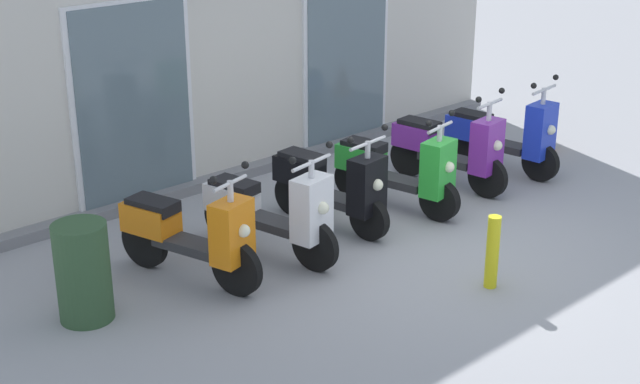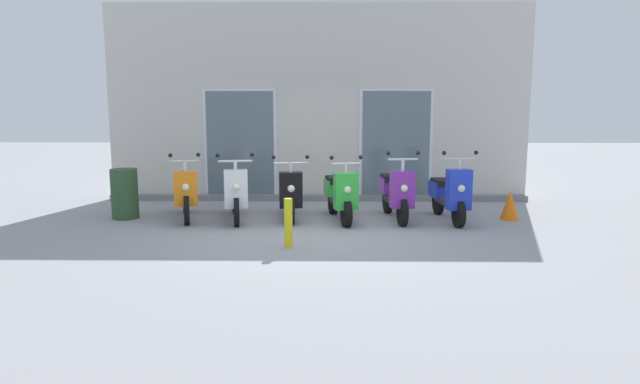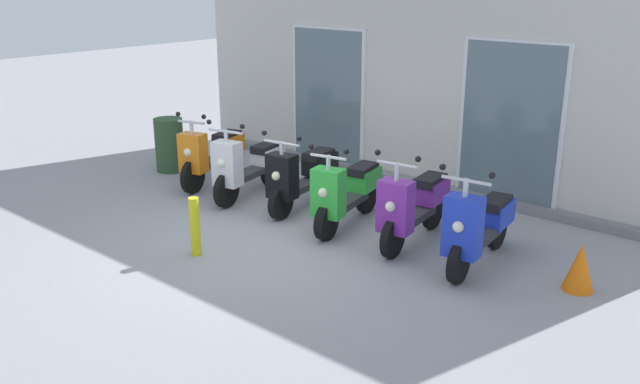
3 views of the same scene
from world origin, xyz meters
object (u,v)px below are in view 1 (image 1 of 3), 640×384
at_px(scooter_purple, 450,148).
at_px(scooter_blue, 504,135).
at_px(scooter_orange, 190,233).
at_px(traffic_cone, 545,131).
at_px(scooter_white, 271,210).
at_px(scooter_green, 398,170).
at_px(trash_bin, 83,272).
at_px(scooter_black, 332,185).
at_px(curb_bollard, 492,252).

xyz_separation_m(scooter_purple, scooter_blue, (0.91, -0.09, -0.01)).
bearing_deg(scooter_orange, traffic_cone, 0.02).
height_order(scooter_blue, traffic_cone, scooter_blue).
height_order(scooter_orange, scooter_blue, scooter_blue).
relative_size(scooter_orange, scooter_white, 0.97).
distance_m(scooter_orange, traffic_cone, 5.69).
distance_m(scooter_green, scooter_purple, 0.97).
bearing_deg(traffic_cone, scooter_green, -178.19).
relative_size(scooter_purple, trash_bin, 1.81).
relative_size(scooter_black, traffic_cone, 2.90).
distance_m(scooter_green, curb_bollard, 2.03).
relative_size(scooter_black, scooter_purple, 0.95).
xyz_separation_m(scooter_blue, curb_bollard, (-2.64, -1.84, -0.12)).
bearing_deg(scooter_black, scooter_white, -172.60).
relative_size(scooter_green, traffic_cone, 3.04).
bearing_deg(scooter_blue, scooter_green, 179.05).
distance_m(scooter_green, scooter_blue, 1.88).
relative_size(scooter_green, scooter_blue, 0.99).
bearing_deg(trash_bin, scooter_purple, -0.56).
distance_m(scooter_purple, traffic_cone, 2.02).
height_order(traffic_cone, trash_bin, trash_bin).
bearing_deg(scooter_purple, scooter_blue, -5.89).
bearing_deg(scooter_blue, trash_bin, 178.58).
bearing_deg(scooter_black, traffic_cone, -0.46).
height_order(scooter_purple, traffic_cone, scooter_purple).
relative_size(curb_bollard, trash_bin, 0.80).
bearing_deg(scooter_blue, curb_bollard, -145.08).
height_order(scooter_green, traffic_cone, scooter_green).
height_order(scooter_white, scooter_blue, scooter_blue).
distance_m(scooter_orange, scooter_black, 1.83).
distance_m(scooter_white, scooter_blue, 3.70).
bearing_deg(scooter_purple, scooter_white, -178.78).
height_order(scooter_orange, traffic_cone, scooter_orange).
relative_size(scooter_blue, trash_bin, 1.82).
bearing_deg(trash_bin, scooter_orange, -0.91).
xyz_separation_m(scooter_white, scooter_green, (1.82, -0.00, -0.02)).
bearing_deg(scooter_white, scooter_green, -0.12).
xyz_separation_m(scooter_green, traffic_cone, (2.98, 0.09, -0.20)).
relative_size(scooter_orange, scooter_purple, 1.00).
xyz_separation_m(scooter_orange, trash_bin, (-1.08, 0.02, -0.05)).
height_order(scooter_green, scooter_purple, scooter_purple).
xyz_separation_m(scooter_black, scooter_blue, (2.76, -0.16, -0.01)).
bearing_deg(scooter_green, curb_bollard, -112.05).
height_order(scooter_orange, scooter_white, scooter_white).
bearing_deg(curb_bollard, scooter_purple, 48.29).
relative_size(scooter_white, scooter_green, 1.04).
bearing_deg(scooter_green, scooter_white, 179.88).
bearing_deg(scooter_orange, scooter_purple, -0.45).
distance_m(scooter_white, traffic_cone, 4.80).
xyz_separation_m(scooter_black, scooter_green, (0.88, -0.13, -0.02)).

